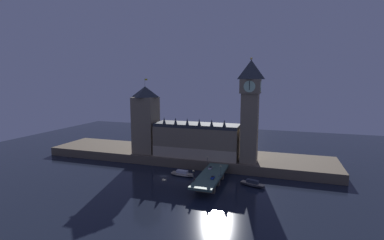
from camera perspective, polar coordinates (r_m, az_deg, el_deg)
ground_plane at (r=184.66m, az=-5.75°, el=-11.36°), size 400.00×400.00×0.00m
embankment at (r=218.27m, az=-1.58°, el=-7.38°), size 220.00×42.00×6.47m
parliament_hall at (r=202.80m, az=0.98°, el=-4.12°), size 61.31×20.21×28.99m
clock_tower at (r=187.97m, az=11.81°, el=2.39°), size 13.35×13.46×69.84m
victoria_tower at (r=215.30m, az=-9.47°, el=0.10°), size 16.81×16.81×56.69m
bridge at (r=168.68m, az=3.85°, el=-11.70°), size 12.78×46.00×6.11m
car_northbound_lead at (r=178.25m, az=3.82°, el=-9.77°), size 2.04×4.74×1.32m
car_southbound_lead at (r=161.37m, az=4.27°, el=-11.68°), size 1.85×4.02×1.43m
pedestrian_near_rail at (r=157.11m, az=0.58°, el=-12.12°), size 0.38×0.38×1.70m
pedestrian_mid_walk at (r=163.93m, az=5.55°, el=-11.27°), size 0.38×0.38×1.81m
street_lamp_near at (r=154.89m, az=0.29°, el=-11.11°), size 1.34×0.60×6.79m
street_lamp_mid at (r=165.55m, az=5.92°, el=-10.02°), size 1.34×0.60×6.18m
street_lamp_far at (r=181.80m, az=3.17°, el=-8.19°), size 1.34×0.60×6.94m
boat_upstream at (r=183.76m, az=-2.03°, el=-10.98°), size 16.83×6.50×3.66m
boat_downstream at (r=170.33m, az=12.31°, el=-12.69°), size 16.24×8.69×3.85m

